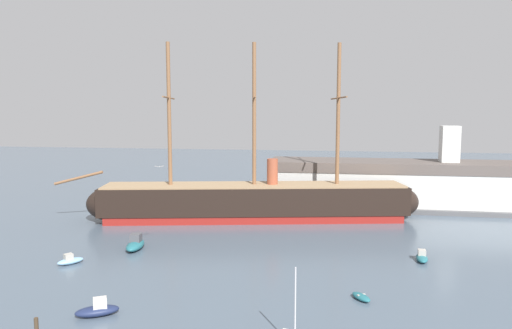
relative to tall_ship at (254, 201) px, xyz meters
The scene contains 9 objects.
tall_ship is the anchor object (origin of this frame).
motorboat_foreground_left 40.26m from the tall_ship, 100.46° to the right, with size 4.08×3.23×1.59m.
motorboat_mid_left 32.17m from the tall_ship, 123.47° to the right, with size 2.93×3.21×1.29m.
dinghy_mid_right 35.84m from the tall_ship, 63.27° to the right, with size 2.26×2.61×0.58m.
motorboat_alongside_bow 23.46m from the tall_ship, 122.50° to the right, with size 2.58×5.04×2.03m.
motorboat_alongside_stern 30.39m from the tall_ship, 37.62° to the right, with size 1.56×3.33×1.36m.
motorboat_distant_centre 12.65m from the tall_ship, 68.00° to the left, with size 3.36×2.65×1.31m.
dockside_warehouse_right 32.54m from the tall_ship, 27.95° to the left, with size 60.10×13.71×15.56m.
seagull_in_flight 25.89m from the tall_ship, 107.94° to the right, with size 1.06×0.62×0.13m.
Camera 1 is at (11.23, -22.88, 18.06)m, focal length 33.00 mm.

